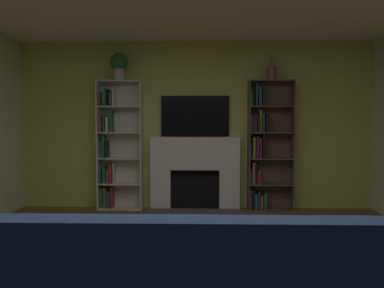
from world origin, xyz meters
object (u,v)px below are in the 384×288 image
(tv, at_px, (195,116))
(coffee_table, at_px, (202,285))
(fireplace, at_px, (195,171))
(potted_plant, at_px, (119,64))
(bookshelf_left, at_px, (116,146))
(bookshelf_right, at_px, (265,147))
(vase_with_flowers, at_px, (272,72))

(tv, relative_size, coffee_table, 1.35)
(fireplace, height_order, coffee_table, fireplace)
(fireplace, bearing_deg, potted_plant, -178.05)
(fireplace, relative_size, potted_plant, 3.50)
(bookshelf_left, distance_m, coffee_table, 3.93)
(bookshelf_right, distance_m, potted_plant, 2.54)
(bookshelf_left, bearing_deg, coffee_table, -69.90)
(bookshelf_left, bearing_deg, fireplace, -0.90)
(tv, height_order, vase_with_flowers, vase_with_flowers)
(bookshelf_right, bearing_deg, coffee_table, -104.83)
(tv, xyz_separation_m, coffee_table, (0.11, -3.70, -1.11))
(potted_plant, bearing_deg, vase_with_flowers, 0.01)
(tv, distance_m, vase_with_flowers, 1.33)
(vase_with_flowers, bearing_deg, fireplace, 178.07)
(fireplace, distance_m, tv, 0.85)
(coffee_table, bearing_deg, vase_with_flowers, 73.78)
(fireplace, xyz_separation_m, potted_plant, (-1.15, -0.04, 1.63))
(bookshelf_left, xyz_separation_m, potted_plant, (0.08, -0.06, 1.25))
(coffee_table, bearing_deg, potted_plant, 109.32)
(fireplace, relative_size, tv, 1.39)
(coffee_table, bearing_deg, bookshelf_right, 75.17)
(bookshelf_left, xyz_separation_m, bookshelf_right, (2.29, -0.00, -0.00))
(bookshelf_right, relative_size, vase_with_flowers, 5.28)
(fireplace, xyz_separation_m, vase_with_flowers, (1.15, -0.04, 1.51))
(fireplace, height_order, vase_with_flowers, vase_with_flowers)
(fireplace, bearing_deg, bookshelf_left, 179.10)
(tv, bearing_deg, fireplace, -90.00)
(fireplace, distance_m, vase_with_flowers, 1.90)
(potted_plant, relative_size, coffee_table, 0.54)
(bookshelf_left, xyz_separation_m, vase_with_flowers, (2.37, -0.06, 1.13))
(bookshelf_left, height_order, potted_plant, potted_plant)
(bookshelf_right, height_order, coffee_table, bookshelf_right)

